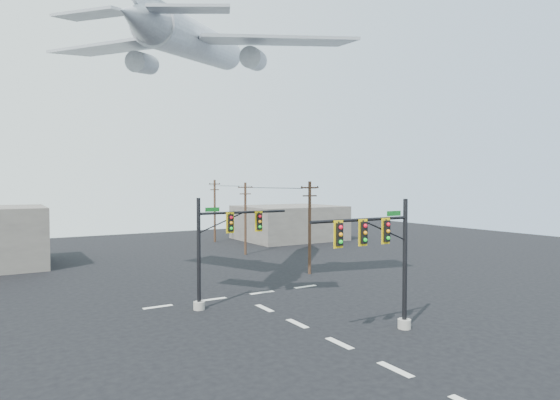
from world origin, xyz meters
TOP-DOWN VIEW (x-y plane):
  - ground at (0.00, 0.00)m, footprint 120.00×120.00m
  - lane_markings at (0.00, 5.33)m, footprint 14.00×21.20m
  - signal_mast_near at (3.11, -0.01)m, footprint 6.93×0.82m
  - signal_mast_far at (-2.43, 9.90)m, footprint 6.98×0.81m
  - utility_pole_a at (9.34, 16.24)m, footprint 1.66×0.62m
  - utility_pole_b at (9.57, 29.77)m, footprint 1.60×0.81m
  - utility_pole_c at (11.18, 42.59)m, footprint 1.81×0.43m
  - power_lines at (9.90, 29.44)m, footprint 3.43×26.35m
  - airliner at (-2.09, 14.48)m, footprint 20.40×21.87m
  - building_right at (22.00, 40.00)m, footprint 14.00×12.00m

SIDE VIEW (x-z plane):
  - ground at x=0.00m, z-range 0.00..0.00m
  - lane_markings at x=0.00m, z-range 0.01..0.01m
  - building_right at x=22.00m, z-range 0.00..5.00m
  - signal_mast_far at x=-2.43m, z-range 0.26..7.65m
  - signal_mast_near at x=3.11m, z-range 0.48..7.93m
  - utility_pole_b at x=9.57m, z-range 0.20..8.64m
  - utility_pole_a at x=9.34m, z-range 0.20..8.72m
  - utility_pole_c at x=11.18m, z-range 0.21..9.07m
  - power_lines at x=9.90m, z-range 7.85..8.03m
  - airliner at x=-2.09m, z-range 15.48..22.15m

